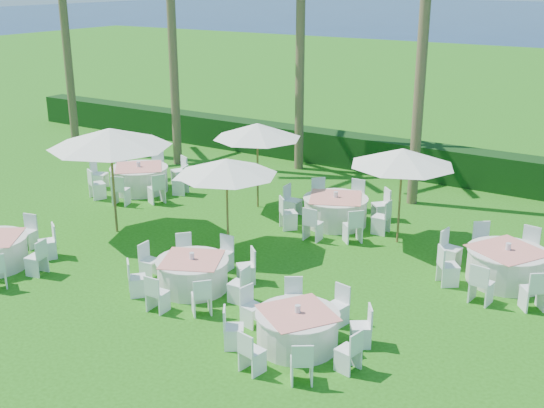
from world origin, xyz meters
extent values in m
plane|color=#205C0F|center=(0.00, 0.00, 0.00)|extent=(120.00, 120.00, 0.00)
cube|color=black|center=(0.00, 12.00, 0.60)|extent=(34.00, 1.00, 1.20)
cube|color=white|center=(-3.11, -0.70, 0.44)|extent=(0.48, 0.48, 0.87)
cube|color=white|center=(-3.68, 0.12, 0.44)|extent=(0.56, 0.56, 0.87)
cube|color=white|center=(-4.66, 0.30, 0.44)|extent=(0.48, 0.48, 0.87)
cylinder|color=silver|center=(0.54, 0.67, 0.35)|extent=(1.59, 1.59, 0.69)
cylinder|color=silver|center=(0.54, 0.67, 0.70)|extent=(1.66, 1.66, 0.03)
cube|color=#EE8374|center=(0.54, 0.67, 0.73)|extent=(1.70, 1.70, 0.01)
cylinder|color=silver|center=(0.54, 0.67, 0.81)|extent=(0.11, 0.11, 0.15)
cube|color=white|center=(1.79, 0.71, 0.41)|extent=(0.40, 0.40, 0.83)
cube|color=white|center=(1.39, 1.58, 0.41)|extent=(0.55, 0.55, 0.83)
cube|color=white|center=(0.50, 1.91, 0.41)|extent=(0.40, 0.40, 0.83)
cube|color=white|center=(-0.37, 1.52, 0.41)|extent=(0.55, 0.55, 0.83)
cube|color=white|center=(-0.70, 0.62, 0.41)|extent=(0.40, 0.40, 0.83)
cube|color=white|center=(-0.30, -0.24, 0.41)|extent=(0.55, 0.55, 0.83)
cube|color=white|center=(0.59, -0.57, 0.41)|extent=(0.40, 0.40, 0.83)
cube|color=white|center=(1.45, -0.18, 0.41)|extent=(0.55, 0.55, 0.83)
cylinder|color=silver|center=(3.83, -0.25, 0.34)|extent=(1.57, 1.57, 0.68)
cylinder|color=silver|center=(3.83, -0.25, 0.69)|extent=(1.63, 1.63, 0.03)
cube|color=#EE8374|center=(3.83, -0.25, 0.72)|extent=(1.76, 1.76, 0.01)
cylinder|color=silver|center=(3.83, -0.25, 0.80)|extent=(0.11, 0.11, 0.15)
cube|color=white|center=(4.85, 0.43, 0.41)|extent=(0.53, 0.53, 0.82)
cube|color=white|center=(4.07, 0.95, 0.41)|extent=(0.45, 0.45, 0.82)
cube|color=white|center=(3.15, 0.77, 0.41)|extent=(0.53, 0.53, 0.82)
cube|color=white|center=(2.63, -0.01, 0.41)|extent=(0.45, 0.45, 0.82)
cube|color=white|center=(2.81, -0.93, 0.41)|extent=(0.53, 0.53, 0.82)
cube|color=white|center=(3.59, -1.45, 0.41)|extent=(0.45, 0.45, 0.82)
cube|color=white|center=(4.51, -1.27, 0.41)|extent=(0.53, 0.53, 0.82)
cube|color=white|center=(5.03, -0.49, 0.41)|extent=(0.45, 0.45, 0.82)
cylinder|color=silver|center=(-5.55, 5.53, 0.40)|extent=(1.82, 1.82, 0.79)
cylinder|color=silver|center=(-5.55, 5.53, 0.80)|extent=(1.90, 1.90, 0.03)
cube|color=#EE8374|center=(-5.55, 5.53, 0.83)|extent=(2.08, 2.08, 0.01)
cylinder|color=silver|center=(-5.55, 5.53, 0.91)|extent=(0.13, 0.13, 0.17)
cube|color=white|center=(-4.20, 6.00, 0.48)|extent=(0.56, 0.56, 0.95)
cube|color=white|center=(-4.93, 6.81, 0.48)|extent=(0.59, 0.59, 0.95)
cube|color=white|center=(-6.01, 6.88, 0.48)|extent=(0.56, 0.56, 0.95)
cube|color=white|center=(-6.83, 6.15, 0.48)|extent=(0.59, 0.59, 0.95)
cube|color=white|center=(-6.89, 5.06, 0.48)|extent=(0.56, 0.56, 0.95)
cube|color=white|center=(-6.17, 4.25, 0.48)|extent=(0.59, 0.59, 0.95)
cube|color=white|center=(-5.08, 4.18, 0.48)|extent=(0.56, 0.56, 0.95)
cube|color=white|center=(-4.27, 4.91, 0.48)|extent=(0.59, 0.59, 0.95)
cylinder|color=silver|center=(1.36, 6.17, 0.39)|extent=(1.78, 1.78, 0.77)
cylinder|color=silver|center=(1.36, 6.17, 0.78)|extent=(1.86, 1.86, 0.03)
cube|color=#EE8374|center=(1.36, 6.17, 0.81)|extent=(1.90, 1.90, 0.01)
cylinder|color=silver|center=(1.36, 6.17, 0.89)|extent=(0.12, 0.12, 0.17)
cube|color=white|center=(2.75, 6.21, 0.46)|extent=(0.45, 0.45, 0.93)
cube|color=white|center=(2.32, 7.18, 0.46)|extent=(0.61, 0.61, 0.93)
cube|color=white|center=(1.32, 7.56, 0.46)|extent=(0.45, 0.45, 0.93)
cube|color=white|center=(0.34, 7.12, 0.46)|extent=(0.61, 0.61, 0.93)
cube|color=white|center=(-0.04, 6.13, 0.46)|extent=(0.45, 0.45, 0.93)
cube|color=white|center=(0.40, 5.15, 0.46)|extent=(0.61, 0.61, 0.93)
cube|color=white|center=(1.40, 4.77, 0.46)|extent=(0.45, 0.45, 0.93)
cube|color=white|center=(2.37, 5.21, 0.46)|extent=(0.61, 0.61, 0.93)
cylinder|color=silver|center=(6.48, 4.84, 0.38)|extent=(1.76, 1.76, 0.77)
cylinder|color=silver|center=(6.48, 4.84, 0.78)|extent=(1.84, 1.84, 0.03)
cube|color=#EE8374|center=(6.48, 4.84, 0.80)|extent=(1.95, 1.95, 0.01)
cylinder|color=silver|center=(6.48, 4.84, 0.89)|extent=(0.12, 0.12, 0.16)
cube|color=white|center=(6.66, 6.21, 0.46)|extent=(0.48, 0.48, 0.92)
cube|color=white|center=(5.64, 5.93, 0.46)|extent=(0.60, 0.60, 0.92)
cube|color=white|center=(5.11, 5.02, 0.46)|extent=(0.48, 0.48, 0.92)
cube|color=white|center=(5.39, 4.00, 0.46)|extent=(0.60, 0.60, 0.92)
cube|color=white|center=(6.30, 3.47, 0.46)|extent=(0.48, 0.48, 0.92)
cube|color=white|center=(7.32, 3.75, 0.46)|extent=(0.60, 0.60, 0.92)
cylinder|color=brown|center=(-3.53, 2.40, 1.41)|extent=(0.07, 0.07, 2.83)
cone|color=white|center=(-3.53, 2.40, 2.69)|extent=(3.32, 3.32, 0.51)
sphere|color=brown|center=(-3.53, 2.40, 2.86)|extent=(0.11, 0.11, 0.11)
cylinder|color=brown|center=(-0.19, 3.06, 1.17)|extent=(0.06, 0.06, 2.34)
cone|color=white|center=(-0.19, 3.06, 2.22)|extent=(2.63, 2.63, 0.42)
sphere|color=brown|center=(-0.19, 3.06, 2.36)|extent=(0.09, 0.09, 0.09)
cylinder|color=brown|center=(-1.37, 6.27, 1.26)|extent=(0.06, 0.06, 2.52)
cone|color=white|center=(-1.37, 6.27, 2.40)|extent=(2.66, 2.66, 0.45)
sphere|color=brown|center=(-1.37, 6.27, 2.55)|extent=(0.10, 0.10, 0.10)
cylinder|color=brown|center=(3.40, 5.82, 1.24)|extent=(0.06, 0.06, 2.49)
cone|color=white|center=(3.40, 5.82, 2.36)|extent=(2.75, 2.75, 0.45)
sphere|color=brown|center=(3.40, 5.82, 2.52)|extent=(0.10, 0.10, 0.10)
cylinder|color=brown|center=(-6.71, 8.88, 5.17)|extent=(0.32, 0.32, 10.35)
cylinder|color=brown|center=(-2.48, 10.72, 4.28)|extent=(0.32, 0.32, 8.56)
cylinder|color=brown|center=(2.52, 9.17, 5.16)|extent=(0.32, 0.32, 10.31)
cylinder|color=brown|center=(-11.40, 8.14, 4.27)|extent=(0.32, 0.32, 8.55)
camera|label=1|loc=(9.60, -10.34, 6.85)|focal=45.00mm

